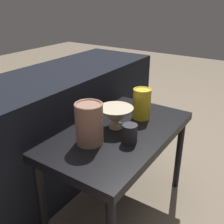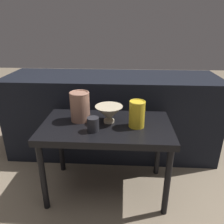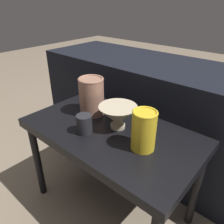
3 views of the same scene
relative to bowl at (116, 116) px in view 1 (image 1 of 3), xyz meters
The scene contains 7 objects.
ground_plane 0.55m from the bowl, 112.45° to the right, with size 8.00×8.00×0.00m, color #7F705B.
table 0.12m from the bowl, 112.45° to the right, with size 0.78×0.44×0.49m.
couch_backdrop 0.52m from the bowl, 91.62° to the left, with size 1.68×0.50×0.66m.
bowl is the anchor object (origin of this frame).
vase_textured_left 0.18m from the bowl, behind, with size 0.12×0.12×0.18m.
vase_colorful_right 0.17m from the bowl, 16.98° to the right, with size 0.09×0.09×0.16m.
cup 0.15m from the bowl, 122.93° to the right, with size 0.07×0.07×0.08m.
Camera 1 is at (-0.93, -0.57, 1.08)m, focal length 42.00 mm.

